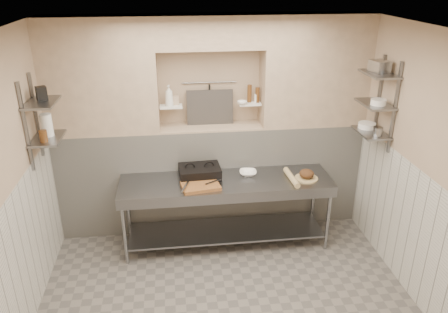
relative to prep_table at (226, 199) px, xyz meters
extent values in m
cube|color=#69635D|center=(-0.12, -1.18, -0.69)|extent=(4.00, 3.90, 0.10)
cube|color=silver|center=(-0.12, -1.18, 2.21)|extent=(4.00, 3.90, 0.10)
cube|color=tan|center=(1.93, -1.18, 0.76)|extent=(0.10, 3.90, 2.80)
cube|color=tan|center=(-0.12, 0.82, 0.76)|extent=(4.00, 0.10, 2.80)
cube|color=silver|center=(-0.12, 0.57, 0.06)|extent=(4.00, 0.40, 1.40)
cube|color=tan|center=(-0.12, 0.57, 0.77)|extent=(1.30, 0.40, 0.02)
cube|color=tan|center=(-1.45, 0.57, 1.46)|extent=(1.35, 0.40, 1.40)
cube|color=tan|center=(1.20, 0.57, 1.46)|extent=(1.35, 0.40, 1.40)
cube|color=tan|center=(-0.12, 0.57, 1.96)|extent=(1.30, 0.40, 0.40)
cube|color=silver|center=(-2.11, -1.18, 0.06)|extent=(0.02, 3.90, 1.40)
cube|color=silver|center=(1.87, -1.18, 0.06)|extent=(0.02, 3.90, 1.40)
cube|color=white|center=(-0.62, 0.57, 1.06)|extent=(0.28, 0.16, 0.02)
cube|color=white|center=(0.38, 0.57, 1.06)|extent=(0.28, 0.16, 0.02)
cylinder|color=gray|center=(-0.12, 0.74, 1.31)|extent=(0.70, 0.02, 0.02)
cylinder|color=black|center=(-0.12, 0.72, 1.14)|extent=(0.02, 0.02, 0.30)
cube|color=#383330|center=(-0.12, 0.67, 1.00)|extent=(0.60, 0.08, 0.45)
cube|color=slate|center=(-2.10, 0.07, 1.16)|extent=(0.03, 0.03, 0.95)
cube|color=slate|center=(-2.10, -0.33, 1.16)|extent=(0.03, 0.03, 0.95)
cube|color=slate|center=(-1.96, -0.13, 0.96)|extent=(0.30, 0.50, 0.02)
cube|color=slate|center=(-1.96, -0.13, 1.36)|extent=(0.30, 0.50, 0.03)
cube|color=slate|center=(1.85, 0.07, 1.21)|extent=(0.03, 0.03, 1.05)
cube|color=slate|center=(1.85, -0.33, 1.21)|extent=(0.03, 0.03, 1.05)
cube|color=slate|center=(1.72, -0.13, 0.86)|extent=(0.30, 0.50, 0.02)
cube|color=slate|center=(1.72, -0.13, 1.21)|extent=(0.30, 0.50, 0.02)
cube|color=slate|center=(1.72, -0.13, 1.56)|extent=(0.30, 0.50, 0.03)
cube|color=gray|center=(0.00, 0.02, 0.24)|extent=(2.60, 0.70, 0.04)
cube|color=gray|center=(0.00, 0.02, -0.46)|extent=(2.45, 0.60, 0.03)
cube|color=gray|center=(0.00, -0.31, 0.18)|extent=(2.60, 0.02, 0.12)
cylinder|color=gray|center=(-1.24, -0.27, -0.21)|extent=(0.04, 0.04, 0.86)
cylinder|color=gray|center=(-1.24, 0.31, -0.21)|extent=(0.04, 0.04, 0.86)
cylinder|color=gray|center=(1.24, -0.27, -0.21)|extent=(0.04, 0.04, 0.86)
cylinder|color=gray|center=(1.24, 0.31, -0.21)|extent=(0.04, 0.04, 0.86)
cube|color=black|center=(-0.31, 0.15, 0.30)|extent=(0.52, 0.39, 0.09)
cube|color=black|center=(-0.31, 0.15, 0.37)|extent=(0.52, 0.39, 0.05)
cube|color=brown|center=(-0.32, -0.13, 0.28)|extent=(0.48, 0.37, 0.04)
cube|color=gray|center=(-0.17, -0.09, 0.31)|extent=(0.21, 0.14, 0.01)
cylinder|color=gray|center=(-0.51, -0.21, 0.32)|extent=(0.11, 0.28, 0.03)
imported|color=white|center=(0.29, 0.14, 0.28)|extent=(0.24, 0.24, 0.05)
cylinder|color=tan|center=(0.80, -0.07, 0.29)|extent=(0.09, 0.47, 0.07)
cylinder|color=tan|center=(0.99, -0.06, 0.27)|extent=(0.28, 0.28, 0.02)
ellipsoid|color=#4C2D19|center=(0.99, -0.06, 0.33)|extent=(0.18, 0.18, 0.11)
imported|color=white|center=(-0.64, 0.56, 1.20)|extent=(0.13, 0.13, 0.26)
cube|color=tan|center=(-0.56, 0.61, 1.13)|extent=(0.08, 0.08, 0.11)
imported|color=white|center=(0.27, 0.51, 1.09)|extent=(0.15, 0.15, 0.04)
cylinder|color=#512F14|center=(0.47, 0.57, 1.17)|extent=(0.05, 0.05, 0.19)
cylinder|color=#512F14|center=(0.38, 0.60, 1.18)|extent=(0.06, 0.06, 0.22)
cylinder|color=white|center=(0.47, 0.58, 1.12)|extent=(0.06, 0.06, 0.11)
cylinder|color=white|center=(-1.96, -0.09, 1.09)|extent=(0.12, 0.12, 0.25)
cylinder|color=#512F14|center=(-1.96, -0.26, 1.03)|extent=(0.08, 0.08, 0.13)
cube|color=black|center=(-1.96, -0.08, 1.44)|extent=(0.14, 0.14, 0.14)
cylinder|color=white|center=(1.72, 0.00, 0.90)|extent=(0.21, 0.21, 0.06)
cylinder|color=gray|center=(1.72, -0.29, 0.92)|extent=(0.11, 0.11, 0.11)
cylinder|color=white|center=(1.72, -0.20, 1.25)|extent=(0.17, 0.17, 0.06)
cube|color=gray|center=(1.72, -0.11, 1.64)|extent=(0.21, 0.24, 0.13)
camera|label=1|loc=(-0.62, -4.74, 2.64)|focal=35.00mm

